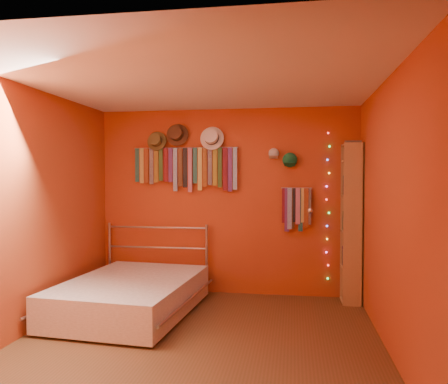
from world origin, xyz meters
The scene contains 16 objects.
ground centered at (0.00, 0.00, 0.00)m, with size 3.50×3.50×0.00m, color brown.
back_wall centered at (0.00, 1.75, 1.25)m, with size 3.50×0.02×2.50m, color #AB3A1B.
right_wall centered at (1.75, 0.00, 1.25)m, with size 0.02×3.50×2.50m, color #AB3A1B.
left_wall centered at (-1.75, 0.00, 1.25)m, with size 0.02×3.50×2.50m, color #AB3A1B.
ceiling centered at (0.00, 0.00, 2.50)m, with size 3.50×3.50×0.02m, color white.
tie_rack centered at (-0.54, 1.68, 1.73)m, with size 1.45×0.03×0.61m.
small_tie_rack centered at (0.94, 1.69, 1.19)m, with size 0.40×0.03×0.58m.
fedora_olive centered at (-0.96, 1.66, 2.08)m, with size 0.27×0.15×0.26m.
fedora_brown centered at (-0.67, 1.65, 2.16)m, with size 0.31×0.17×0.30m.
fedora_white centered at (-0.19, 1.65, 2.11)m, with size 0.32×0.17×0.32m.
cap_white centered at (0.64, 1.70, 1.89)m, with size 0.16×0.20×0.16m.
cap_green centered at (0.85, 1.70, 1.80)m, with size 0.19×0.23×0.19m.
fairy_lights centered at (1.34, 1.71, 1.20)m, with size 0.06×0.02×1.92m.
reading_lamp centered at (1.11, 1.51, 1.16)m, with size 0.07×0.32×0.09m.
bookshelf centered at (1.66, 1.53, 1.02)m, with size 0.25×0.34×2.00m.
bed centered at (-0.95, 0.67, 0.22)m, with size 1.56×2.00×0.94m.
Camera 1 is at (0.90, -4.10, 1.58)m, focal length 35.00 mm.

